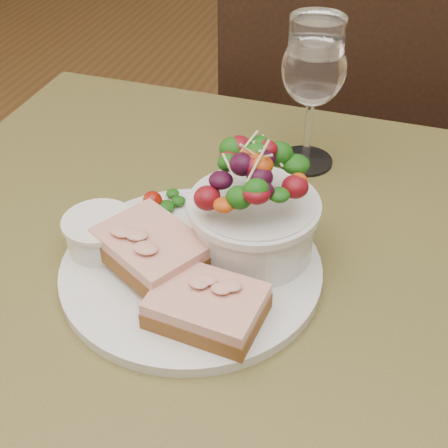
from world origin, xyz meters
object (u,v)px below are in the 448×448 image
(sandwich_front, at_px, (207,306))
(ramekin, at_px, (99,232))
(cafe_table, at_px, (218,357))
(salad_bowl, at_px, (254,203))
(dinner_plate, at_px, (191,269))
(chair_far, at_px, (322,232))
(sandwich_back, at_px, (151,249))
(wine_glass, at_px, (313,73))

(sandwich_front, height_order, ramekin, ramekin)
(cafe_table, bearing_deg, salad_bowl, 72.39)
(dinner_plate, relative_size, sandwich_front, 2.48)
(ramekin, bearing_deg, chair_far, 77.86)
(chair_far, relative_size, dinner_plate, 3.40)
(sandwich_back, bearing_deg, cafe_table, 28.27)
(sandwich_back, relative_size, ramekin, 1.90)
(wine_glass, bearing_deg, salad_bowl, -93.95)
(dinner_plate, height_order, wine_glass, wine_glass)
(chair_far, bearing_deg, ramekin, 66.46)
(dinner_plate, distance_m, salad_bowl, 0.09)
(ramekin, xyz_separation_m, salad_bowl, (0.15, 0.05, 0.04))
(sandwich_back, bearing_deg, dinner_plate, 51.43)
(cafe_table, distance_m, sandwich_front, 0.14)
(cafe_table, distance_m, salad_bowl, 0.18)
(salad_bowl, bearing_deg, chair_far, 90.46)
(sandwich_front, bearing_deg, dinner_plate, 127.55)
(wine_glass, bearing_deg, cafe_table, -97.17)
(chair_far, bearing_deg, wine_glass, 81.08)
(cafe_table, height_order, salad_bowl, salad_bowl)
(chair_far, distance_m, wine_glass, 0.72)
(cafe_table, height_order, wine_glass, wine_glass)
(sandwich_back, bearing_deg, sandwich_front, -3.87)
(cafe_table, height_order, chair_far, chair_far)
(ramekin, bearing_deg, dinner_plate, 1.82)
(ramekin, height_order, salad_bowl, salad_bowl)
(chair_far, bearing_deg, cafe_table, 77.48)
(chair_far, height_order, sandwich_back, chair_far)
(chair_far, bearing_deg, dinner_plate, 74.61)
(ramekin, distance_m, wine_glass, 0.31)
(ramekin, bearing_deg, wine_glass, 56.02)
(cafe_table, bearing_deg, ramekin, 174.61)
(sandwich_front, relative_size, ramekin, 1.56)
(chair_far, distance_m, ramekin, 0.85)
(dinner_plate, bearing_deg, cafe_table, -24.97)
(chair_far, relative_size, sandwich_back, 6.91)
(cafe_table, relative_size, chair_far, 0.89)
(chair_far, bearing_deg, sandwich_front, 78.02)
(chair_far, bearing_deg, sandwich_back, 71.77)
(ramekin, distance_m, salad_bowl, 0.16)
(sandwich_front, relative_size, wine_glass, 0.61)
(sandwich_front, relative_size, salad_bowl, 0.84)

